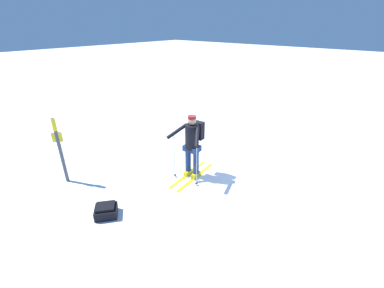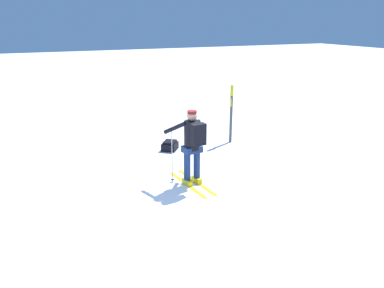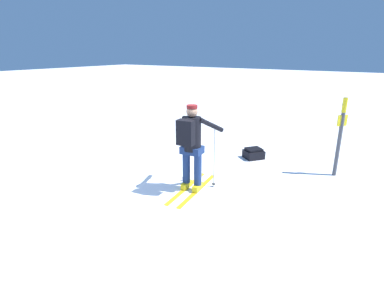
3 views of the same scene
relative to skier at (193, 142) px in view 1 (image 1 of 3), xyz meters
name	(u,v)px [view 1 (image 1 of 3)]	position (x,y,z in m)	size (l,w,h in m)	color
ground_plane	(217,172)	(-0.40, -0.60, -0.99)	(80.00, 80.00, 0.00)	white
skier	(193,142)	(0.00, 0.00, 0.00)	(0.96, 1.66, 1.71)	gold
dropped_backpack	(106,211)	(0.37, 2.41, -0.87)	(0.59, 0.60, 0.27)	black
trail_marker	(59,146)	(2.31, 2.32, 0.03)	(0.17, 0.20, 1.74)	#4C4C51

